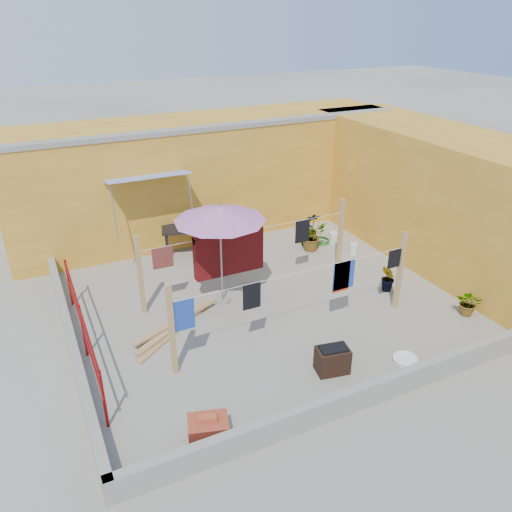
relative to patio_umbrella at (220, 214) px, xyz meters
name	(u,v)px	position (x,y,z in m)	size (l,w,h in m)	color
ground	(264,303)	(0.81, -0.48, -2.09)	(80.00, 80.00, 0.00)	#9E998E
wall_back	(207,174)	(1.31, 4.22, -0.49)	(11.00, 3.27, 3.21)	gold
wall_right	(451,200)	(6.01, -0.48, -0.49)	(2.40, 9.00, 3.20)	gold
parapet_front	(363,396)	(0.81, -4.06, -1.87)	(8.30, 0.16, 0.44)	gray
parapet_left	(72,343)	(-3.27, -0.48, -1.87)	(0.16, 7.30, 0.44)	gray
red_railing	(82,323)	(-3.04, -0.68, -1.37)	(0.05, 4.20, 1.10)	maroon
clothesline_rig	(237,257)	(0.41, 0.07, -1.10)	(5.09, 2.35, 1.80)	tan
patio_umbrella	(220,214)	(0.00, 0.00, 0.00)	(2.18, 2.18, 2.33)	gray
outdoor_table	(194,228)	(0.31, 2.66, -1.38)	(1.84, 1.26, 0.79)	black
brick_stack	(209,431)	(-1.74, -3.68, -1.87)	(0.70, 0.59, 0.52)	#A13625
lumber_pile	(174,327)	(-1.32, -0.61, -2.03)	(2.05, 1.42, 0.14)	tan
brazier	(332,360)	(0.86, -3.08, -1.84)	(0.64, 0.49, 0.52)	black
white_basin	(405,359)	(2.25, -3.44, -2.05)	(0.47, 0.47, 0.08)	silver
water_jug_a	(354,249)	(4.08, 0.74, -1.95)	(0.21, 0.21, 0.33)	silver
water_jug_b	(333,238)	(3.96, 1.52, -1.93)	(0.24, 0.24, 0.38)	silver
green_hose	(321,240)	(3.71, 1.76, -2.06)	(0.56, 0.56, 0.08)	#1D7C1B
plant_back_a	(311,236)	(3.20, 1.47, -1.69)	(0.73, 0.63, 0.81)	#255C1A
plant_back_b	(307,233)	(3.25, 1.76, -1.73)	(0.40, 0.40, 0.72)	#255C1A
plant_right_a	(313,226)	(3.62, 2.07, -1.70)	(0.42, 0.28, 0.79)	#255C1A
plant_right_b	(388,278)	(3.60, -1.25, -1.76)	(0.37, 0.30, 0.67)	#255C1A
plant_right_c	(469,303)	(4.51, -2.78, -1.81)	(0.51, 0.45, 0.57)	#255C1A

